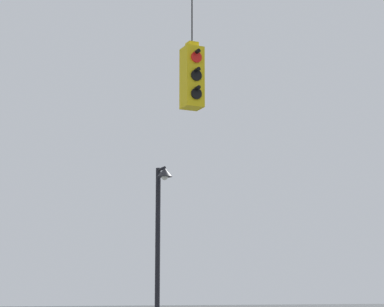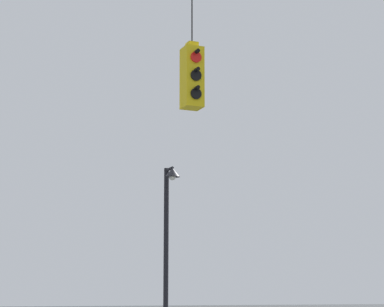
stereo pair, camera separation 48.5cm
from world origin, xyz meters
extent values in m
cube|color=yellow|center=(1.53, 0.21, 5.57)|extent=(0.34, 0.34, 1.11)
cube|color=yellow|center=(1.53, 0.21, 6.17)|extent=(0.19, 0.19, 0.10)
cylinder|color=red|center=(1.53, 0.03, 5.90)|extent=(0.20, 0.03, 0.20)
cylinder|color=black|center=(1.53, -0.02, 5.99)|extent=(0.07, 0.12, 0.07)
cylinder|color=black|center=(1.53, 0.03, 5.57)|extent=(0.20, 0.03, 0.20)
cylinder|color=black|center=(1.53, -0.02, 5.66)|extent=(0.07, 0.12, 0.07)
cylinder|color=black|center=(1.53, 0.03, 5.24)|extent=(0.20, 0.03, 0.20)
cylinder|color=black|center=(1.53, -0.02, 5.33)|extent=(0.07, 0.12, 0.07)
cylinder|color=red|center=(1.53, 0.40, 5.90)|extent=(0.20, 0.03, 0.20)
cylinder|color=black|center=(1.53, 0.44, 5.99)|extent=(0.07, 0.12, 0.07)
cylinder|color=black|center=(1.53, 0.40, 5.57)|extent=(0.20, 0.03, 0.20)
cylinder|color=black|center=(1.53, 0.44, 5.66)|extent=(0.07, 0.12, 0.07)
cylinder|color=black|center=(1.53, 0.40, 5.24)|extent=(0.20, 0.03, 0.20)
cylinder|color=black|center=(1.53, 0.44, 5.33)|extent=(0.07, 0.12, 0.07)
cylinder|color=black|center=(2.99, 5.34, 2.41)|extent=(0.12, 0.12, 4.83)
cylinder|color=black|center=(2.99, 5.14, 4.78)|extent=(0.07, 0.40, 0.07)
cone|color=#232328|center=(2.99, 4.94, 4.67)|extent=(0.37, 0.37, 0.22)
sphere|color=silver|center=(2.99, 4.94, 4.56)|extent=(0.17, 0.17, 0.17)
camera|label=1|loc=(-3.82, -11.39, 1.80)|focal=70.00mm
camera|label=2|loc=(-3.37, -11.58, 1.80)|focal=70.00mm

